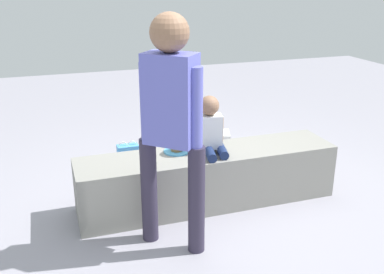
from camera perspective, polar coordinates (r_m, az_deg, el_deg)
name	(u,v)px	position (r m, az deg, el deg)	size (l,w,h in m)	color
ground_plane	(208,202)	(3.93, 2.03, -8.35)	(12.00, 12.00, 0.00)	#94919C
concrete_ledge	(208,178)	(3.82, 2.07, -5.24)	(2.21, 0.49, 0.47)	gray
child_seated	(210,128)	(3.65, 2.36, 1.11)	(0.28, 0.34, 0.48)	navy
adult_standing	(171,114)	(2.95, -2.72, 2.92)	(0.40, 0.38, 1.66)	#2F293E
cake_plate	(177,149)	(3.73, -1.97, -1.60)	(0.22, 0.22, 0.07)	#4CA5D8
gift_bag	(128,160)	(4.42, -8.16, -2.94)	(0.20, 0.11, 0.36)	#4C99E0
railing_post	(174,111)	(4.77, -2.31, 3.30)	(0.36, 0.36, 1.28)	black
water_bottle_near_gift	(208,151)	(4.80, 2.10, -1.80)	(0.07, 0.07, 0.18)	silver
water_bottle_far_side	(189,138)	(5.12, -0.32, -0.13)	(0.08, 0.08, 0.23)	silver
cake_box_white	(215,138)	(5.25, 3.03, -0.09)	(0.33, 0.27, 0.13)	white
handbag_black_leather	(172,162)	(4.49, -2.58, -3.19)	(0.32, 0.13, 0.30)	black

